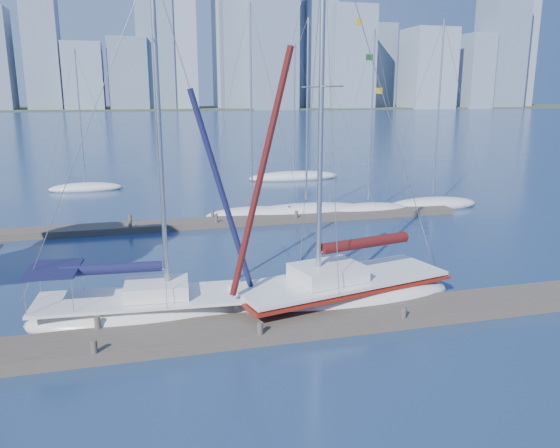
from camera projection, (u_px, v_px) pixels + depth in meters
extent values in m
plane|color=navy|center=(254.00, 334.00, 18.24)|extent=(700.00, 700.00, 0.00)
cube|color=#463D33|center=(254.00, 329.00, 18.19)|extent=(26.00, 2.00, 0.40)
cube|color=#463D33|center=(231.00, 221.00, 33.74)|extent=(30.00, 1.80, 0.36)
cube|color=#38472D|center=(138.00, 109.00, 319.13)|extent=(800.00, 100.00, 1.50)
ellipsoid|color=silver|center=(142.00, 315.00, 19.24)|extent=(7.94, 3.10, 1.36)
cube|color=silver|center=(141.00, 298.00, 19.09)|extent=(7.35, 2.86, 0.11)
cube|color=silver|center=(157.00, 289.00, 19.12)|extent=(2.30, 1.81, 0.50)
cylinder|color=silver|center=(160.00, 139.00, 17.99)|extent=(0.16, 0.16, 10.91)
cylinder|color=silver|center=(111.00, 271.00, 18.68)|extent=(3.68, 0.36, 0.09)
cylinder|color=black|center=(111.00, 269.00, 18.66)|extent=(3.40, 0.61, 0.36)
cube|color=black|center=(54.00, 269.00, 18.30)|extent=(1.79, 2.28, 0.07)
ellipsoid|color=silver|center=(341.00, 297.00, 20.83)|extent=(9.34, 4.83, 1.56)
cube|color=silver|center=(341.00, 279.00, 20.66)|extent=(8.65, 4.45, 0.13)
cube|color=silver|center=(328.00, 273.00, 20.29)|extent=(2.86, 2.41, 0.57)
cylinder|color=silver|center=(321.00, 106.00, 18.71)|extent=(0.19, 0.19, 12.78)
cylinder|color=silver|center=(366.00, 245.00, 20.87)|extent=(4.14, 1.04, 0.10)
cylinder|color=#490F0F|center=(366.00, 243.00, 20.85)|extent=(3.88, 1.27, 0.42)
cube|color=maroon|center=(341.00, 284.00, 20.70)|extent=(8.86, 4.61, 0.10)
ellipsoid|color=silver|center=(253.00, 215.00, 35.63)|extent=(6.45, 3.43, 1.03)
cylinder|color=silver|center=(251.00, 107.00, 34.04)|extent=(0.11, 0.11, 12.25)
ellipsoid|color=silver|center=(306.00, 212.00, 36.27)|extent=(9.05, 5.71, 1.18)
cylinder|color=silver|center=(307.00, 112.00, 34.76)|extent=(0.13, 0.13, 11.37)
ellipsoid|color=silver|center=(368.00, 211.00, 36.86)|extent=(5.98, 2.31, 1.03)
cylinder|color=silver|center=(372.00, 117.00, 35.44)|extent=(0.11, 0.11, 10.89)
ellipsoid|color=silver|center=(432.00, 205.00, 38.67)|extent=(7.18, 4.36, 1.11)
cylinder|color=silver|center=(438.00, 110.00, 37.14)|extent=(0.12, 0.12, 11.64)
ellipsoid|color=silver|center=(86.00, 188.00, 45.75)|extent=(6.17, 3.02, 0.97)
cylinder|color=silver|center=(80.00, 116.00, 44.38)|extent=(0.11, 0.11, 10.49)
ellipsoid|color=silver|center=(294.00, 177.00, 51.73)|extent=(9.05, 4.03, 1.16)
cylinder|color=silver|center=(294.00, 107.00, 50.23)|extent=(0.13, 0.13, 11.29)
cube|color=gray|center=(45.00, 75.00, 293.07)|extent=(14.64, 17.61, 36.49)
cube|color=gray|center=(84.00, 77.00, 275.79)|extent=(18.91, 19.81, 33.46)
cube|color=slate|center=(128.00, 74.00, 282.54)|extent=(19.76, 16.86, 36.48)
cube|color=gray|center=(176.00, 24.00, 285.60)|extent=(19.95, 14.99, 88.40)
cube|color=gray|center=(229.00, 40.00, 308.91)|extent=(16.61, 17.46, 76.57)
cube|color=slate|center=(272.00, 33.00, 288.73)|extent=(24.65, 18.95, 79.63)
cube|color=gray|center=(300.00, 57.00, 311.54)|extent=(15.76, 17.11, 58.38)
cube|color=gray|center=(350.00, 58.00, 303.75)|extent=(24.37, 18.80, 55.64)
cube|color=slate|center=(378.00, 67.00, 340.33)|extent=(16.52, 17.52, 50.33)
cube|color=gray|center=(428.00, 69.00, 316.46)|extent=(25.75, 23.94, 45.02)
cube|color=gray|center=(473.00, 72.00, 324.46)|extent=(15.48, 21.38, 42.64)
cube|color=slate|center=(501.00, 43.00, 328.36)|extent=(22.22, 23.60, 77.04)
cube|color=gray|center=(518.00, 51.00, 354.09)|extent=(16.12, 17.08, 71.24)
cube|color=slate|center=(38.00, 9.00, 268.33)|extent=(16.26, 18.00, 98.22)
cube|color=slate|center=(152.00, 4.00, 281.11)|extent=(18.67, 18.00, 106.99)
cube|color=slate|center=(238.00, 10.00, 292.68)|extent=(19.53, 18.00, 104.45)
cube|color=slate|center=(317.00, 36.00, 306.71)|extent=(17.90, 18.00, 80.48)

